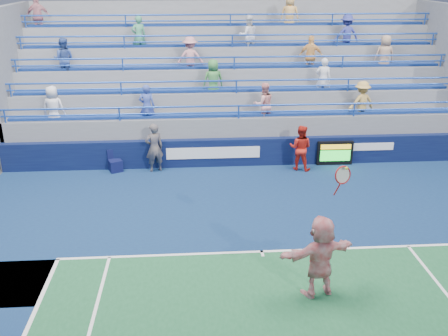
{
  "coord_description": "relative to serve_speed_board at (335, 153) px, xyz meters",
  "views": [
    {
      "loc": [
        -1.85,
        -11.66,
        7.17
      ],
      "look_at": [
        -0.86,
        2.5,
        1.5
      ],
      "focal_mm": 40.0,
      "sensor_mm": 36.0,
      "label": 1
    }
  ],
  "objects": [
    {
      "name": "serve_speed_board",
      "position": [
        0.0,
        0.0,
        0.0
      ],
      "size": [
        1.4,
        0.18,
        0.97
      ],
      "color": "black",
      "rests_on": "ground"
    },
    {
      "name": "ball_girl",
      "position": [
        -1.47,
        -0.39,
        0.39
      ],
      "size": [
        1.05,
        0.95,
        1.76
      ],
      "primitive_type": "imported",
      "rotation": [
        0.0,
        0.0,
        2.73
      ],
      "color": "red",
      "rests_on": "ground"
    },
    {
      "name": "ground",
      "position": [
        -3.76,
        -6.29,
        -0.49
      ],
      "size": [
        120.0,
        120.0,
        0.0
      ],
      "primitive_type": "plane",
      "color": "#333538"
    },
    {
      "name": "tennis_player",
      "position": [
        -2.7,
        -8.22,
        0.53
      ],
      "size": [
        1.97,
        1.08,
        3.25
      ],
      "color": "white",
      "rests_on": "ground"
    },
    {
      "name": "judge_chair",
      "position": [
        -8.48,
        -0.09,
        -0.22
      ],
      "size": [
        0.6,
        0.62,
        0.82
      ],
      "color": "#0B1039",
      "rests_on": "ground"
    },
    {
      "name": "sponsor_wall",
      "position": [
        -3.75,
        0.21,
        0.06
      ],
      "size": [
        18.0,
        0.32,
        1.1
      ],
      "color": "#090F36",
      "rests_on": "ground"
    },
    {
      "name": "bleacher_stand",
      "position": [
        -3.76,
        3.98,
        1.06
      ],
      "size": [
        18.0,
        5.6,
        6.13
      ],
      "color": "slate",
      "rests_on": "ground"
    },
    {
      "name": "line_judge",
      "position": [
        -6.98,
        -0.17,
        0.46
      ],
      "size": [
        0.8,
        0.66,
        1.88
      ],
      "primitive_type": "imported",
      "rotation": [
        0.0,
        0.0,
        3.5
      ],
      "color": "#151D3A",
      "rests_on": "ground"
    }
  ]
}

